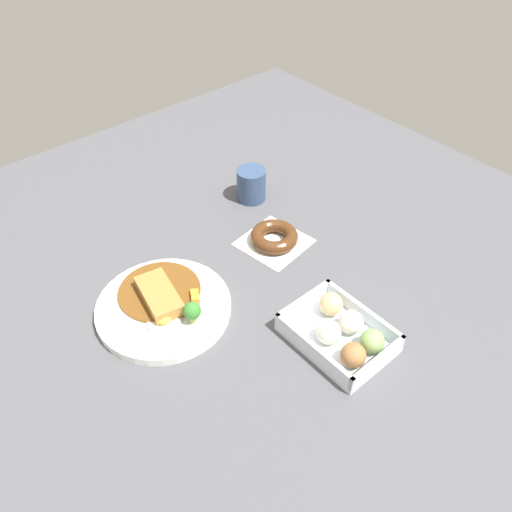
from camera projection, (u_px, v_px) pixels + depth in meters
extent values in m
plane|color=#4C4C51|center=(250.00, 301.00, 1.02)|extent=(1.60, 1.60, 0.00)
cylinder|color=white|center=(164.00, 308.00, 1.00)|extent=(0.26, 0.26, 0.02)
cylinder|color=brown|center=(160.00, 291.00, 1.02)|extent=(0.16, 0.16, 0.01)
cube|color=#A87538|center=(159.00, 295.00, 0.99)|extent=(0.13, 0.08, 0.02)
cylinder|color=white|center=(164.00, 322.00, 0.96)|extent=(0.06, 0.06, 0.00)
ellipsoid|color=yellow|center=(163.00, 318.00, 0.95)|extent=(0.03, 0.03, 0.02)
cylinder|color=#8CB766|center=(193.00, 318.00, 0.96)|extent=(0.01, 0.01, 0.02)
sphere|color=#387A2D|center=(192.00, 311.00, 0.94)|extent=(0.03, 0.03, 0.03)
cube|color=orange|center=(196.00, 300.00, 0.99)|extent=(0.02, 0.02, 0.02)
cube|color=orange|center=(195.00, 294.00, 1.00)|extent=(0.02, 0.02, 0.02)
cube|color=orange|center=(192.00, 312.00, 0.97)|extent=(0.02, 0.02, 0.01)
cube|color=silver|center=(337.00, 338.00, 0.95)|extent=(0.19, 0.14, 0.01)
cube|color=silver|center=(378.00, 362.00, 0.88)|extent=(0.01, 0.14, 0.03)
cube|color=silver|center=(303.00, 303.00, 0.99)|extent=(0.01, 0.14, 0.03)
cube|color=silver|center=(363.00, 313.00, 0.97)|extent=(0.19, 0.01, 0.03)
cube|color=silver|center=(313.00, 350.00, 0.90)|extent=(0.19, 0.01, 0.03)
sphere|color=#84A860|center=(372.00, 341.00, 0.91)|extent=(0.04, 0.04, 0.04)
sphere|color=silver|center=(351.00, 322.00, 0.94)|extent=(0.04, 0.04, 0.04)
sphere|color=#DBB77A|center=(331.00, 304.00, 0.97)|extent=(0.04, 0.04, 0.04)
sphere|color=#9E6B3D|center=(353.00, 355.00, 0.89)|extent=(0.04, 0.04, 0.04)
sphere|color=#EFE5C6|center=(329.00, 332.00, 0.92)|extent=(0.04, 0.04, 0.04)
cube|color=white|center=(274.00, 242.00, 1.15)|extent=(0.15, 0.15, 0.00)
torus|color=#4C2B14|center=(274.00, 237.00, 1.14)|extent=(0.11, 0.11, 0.03)
cylinder|color=#33476B|center=(251.00, 185.00, 1.25)|extent=(0.07, 0.07, 0.08)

